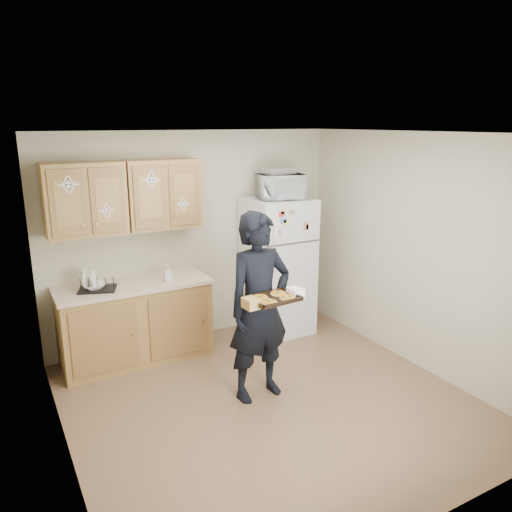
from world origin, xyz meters
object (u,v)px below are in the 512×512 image
object	(u,v)px
person	(259,307)
dish_rack	(97,283)
baking_tray	(274,299)
refrigerator	(277,266)
microwave	(281,187)

from	to	relation	value
person	dish_rack	world-z (taller)	person
person	baking_tray	world-z (taller)	person
baking_tray	dish_rack	xyz separation A→B (m)	(-1.19, 1.57, -0.12)
refrigerator	microwave	distance (m)	1.00
refrigerator	microwave	world-z (taller)	microwave
refrigerator	baking_tray	distance (m)	1.86
person	microwave	world-z (taller)	microwave
microwave	dish_rack	bearing A→B (deg)	-170.77
refrigerator	baking_tray	xyz separation A→B (m)	(-0.99, -1.56, 0.24)
refrigerator	baking_tray	size ratio (longest dim) A/B	4.03
person	dish_rack	distance (m)	1.76
refrigerator	baking_tray	bearing A→B (deg)	-122.38
refrigerator	microwave	bearing A→B (deg)	-85.96
baking_tray	dish_rack	world-z (taller)	baking_tray
microwave	refrigerator	bearing A→B (deg)	104.92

